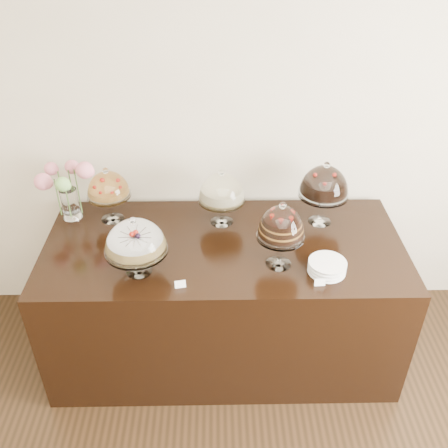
{
  "coord_description": "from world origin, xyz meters",
  "views": [
    {
      "loc": [
        -0.32,
        0.0,
        2.73
      ],
      "look_at": [
        -0.28,
        2.4,
        1.08
      ],
      "focal_mm": 40.0,
      "sensor_mm": 36.0,
      "label": 1
    }
  ],
  "objects_px": {
    "display_counter": "(224,298)",
    "cake_stand_cheesecake": "(222,190)",
    "cake_stand_fruit_tart": "(108,187)",
    "flower_vase": "(66,185)",
    "cake_stand_sugar_sponge": "(135,239)",
    "cake_stand_dark_choco": "(324,184)",
    "cake_stand_choco_layer": "(281,225)",
    "plate_stack": "(327,267)"
  },
  "relations": [
    {
      "from": "cake_stand_choco_layer",
      "to": "cake_stand_cheesecake",
      "type": "relative_size",
      "value": 1.1
    },
    {
      "from": "display_counter",
      "to": "cake_stand_dark_choco",
      "type": "relative_size",
      "value": 5.08
    },
    {
      "from": "cake_stand_cheesecake",
      "to": "cake_stand_fruit_tart",
      "type": "distance_m",
      "value": 0.72
    },
    {
      "from": "cake_stand_choco_layer",
      "to": "plate_stack",
      "type": "bearing_deg",
      "value": -16.53
    },
    {
      "from": "cake_stand_cheesecake",
      "to": "flower_vase",
      "type": "height_order",
      "value": "flower_vase"
    },
    {
      "from": "display_counter",
      "to": "cake_stand_cheesecake",
      "type": "relative_size",
      "value": 5.76
    },
    {
      "from": "display_counter",
      "to": "flower_vase",
      "type": "relative_size",
      "value": 5.32
    },
    {
      "from": "cake_stand_choco_layer",
      "to": "cake_stand_cheesecake",
      "type": "bearing_deg",
      "value": 126.04
    },
    {
      "from": "cake_stand_sugar_sponge",
      "to": "flower_vase",
      "type": "height_order",
      "value": "flower_vase"
    },
    {
      "from": "cake_stand_fruit_tart",
      "to": "display_counter",
      "type": "bearing_deg",
      "value": -21.54
    },
    {
      "from": "flower_vase",
      "to": "plate_stack",
      "type": "distance_m",
      "value": 1.69
    },
    {
      "from": "display_counter",
      "to": "flower_vase",
      "type": "xyz_separation_m",
      "value": [
        -0.99,
        0.3,
        0.7
      ]
    },
    {
      "from": "cake_stand_fruit_tart",
      "to": "flower_vase",
      "type": "relative_size",
      "value": 0.91
    },
    {
      "from": "cake_stand_fruit_tart",
      "to": "plate_stack",
      "type": "xyz_separation_m",
      "value": [
        1.3,
        -0.57,
        -0.2
      ]
    },
    {
      "from": "cake_stand_sugar_sponge",
      "to": "plate_stack",
      "type": "xyz_separation_m",
      "value": [
        1.06,
        -0.03,
        -0.19
      ]
    },
    {
      "from": "cake_stand_dark_choco",
      "to": "cake_stand_fruit_tart",
      "type": "distance_m",
      "value": 1.36
    },
    {
      "from": "cake_stand_dark_choco",
      "to": "flower_vase",
      "type": "bearing_deg",
      "value": 177.67
    },
    {
      "from": "cake_stand_sugar_sponge",
      "to": "plate_stack",
      "type": "relative_size",
      "value": 1.77
    },
    {
      "from": "display_counter",
      "to": "cake_stand_fruit_tart",
      "type": "bearing_deg",
      "value": 158.46
    },
    {
      "from": "display_counter",
      "to": "flower_vase",
      "type": "distance_m",
      "value": 1.25
    },
    {
      "from": "cake_stand_sugar_sponge",
      "to": "cake_stand_choco_layer",
      "type": "relative_size",
      "value": 0.87
    },
    {
      "from": "cake_stand_choco_layer",
      "to": "plate_stack",
      "type": "distance_m",
      "value": 0.36
    },
    {
      "from": "cake_stand_sugar_sponge",
      "to": "cake_stand_cheesecake",
      "type": "height_order",
      "value": "cake_stand_cheesecake"
    },
    {
      "from": "flower_vase",
      "to": "cake_stand_cheesecake",
      "type": "bearing_deg",
      "value": -3.38
    },
    {
      "from": "cake_stand_cheesecake",
      "to": "display_counter",
      "type": "bearing_deg",
      "value": -87.61
    },
    {
      "from": "cake_stand_fruit_tart",
      "to": "plate_stack",
      "type": "bearing_deg",
      "value": -23.5
    },
    {
      "from": "display_counter",
      "to": "cake_stand_sugar_sponge",
      "type": "relative_size",
      "value": 6.01
    },
    {
      "from": "cake_stand_cheesecake",
      "to": "cake_stand_choco_layer",
      "type": "bearing_deg",
      "value": -53.96
    },
    {
      "from": "cake_stand_sugar_sponge",
      "to": "flower_vase",
      "type": "bearing_deg",
      "value": 132.48
    },
    {
      "from": "cake_stand_cheesecake",
      "to": "cake_stand_dark_choco",
      "type": "distance_m",
      "value": 0.64
    },
    {
      "from": "display_counter",
      "to": "cake_stand_cheesecake",
      "type": "distance_m",
      "value": 0.73
    },
    {
      "from": "cake_stand_choco_layer",
      "to": "cake_stand_cheesecake",
      "type": "xyz_separation_m",
      "value": [
        -0.32,
        0.44,
        -0.04
      ]
    },
    {
      "from": "display_counter",
      "to": "cake_stand_sugar_sponge",
      "type": "xyz_separation_m",
      "value": [
        -0.49,
        -0.25,
        0.67
      ]
    },
    {
      "from": "cake_stand_fruit_tart",
      "to": "flower_vase",
      "type": "xyz_separation_m",
      "value": [
        -0.27,
        0.01,
        0.01
      ]
    },
    {
      "from": "display_counter",
      "to": "cake_stand_dark_choco",
      "type": "xyz_separation_m",
      "value": [
        0.63,
        0.23,
        0.73
      ]
    },
    {
      "from": "display_counter",
      "to": "cake_stand_dark_choco",
      "type": "distance_m",
      "value": 0.99
    },
    {
      "from": "cake_stand_dark_choco",
      "to": "cake_stand_fruit_tart",
      "type": "bearing_deg",
      "value": 177.75
    },
    {
      "from": "cake_stand_sugar_sponge",
      "to": "cake_stand_cheesecake",
      "type": "relative_size",
      "value": 0.96
    },
    {
      "from": "cake_stand_sugar_sponge",
      "to": "cake_stand_cheesecake",
      "type": "bearing_deg",
      "value": 46.03
    },
    {
      "from": "cake_stand_choco_layer",
      "to": "cake_stand_cheesecake",
      "type": "height_order",
      "value": "cake_stand_choco_layer"
    },
    {
      "from": "cake_stand_choco_layer",
      "to": "cake_stand_dark_choco",
      "type": "xyz_separation_m",
      "value": [
        0.32,
        0.44,
        0.01
      ]
    },
    {
      "from": "cake_stand_sugar_sponge",
      "to": "cake_stand_cheesecake",
      "type": "distance_m",
      "value": 0.69
    }
  ]
}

